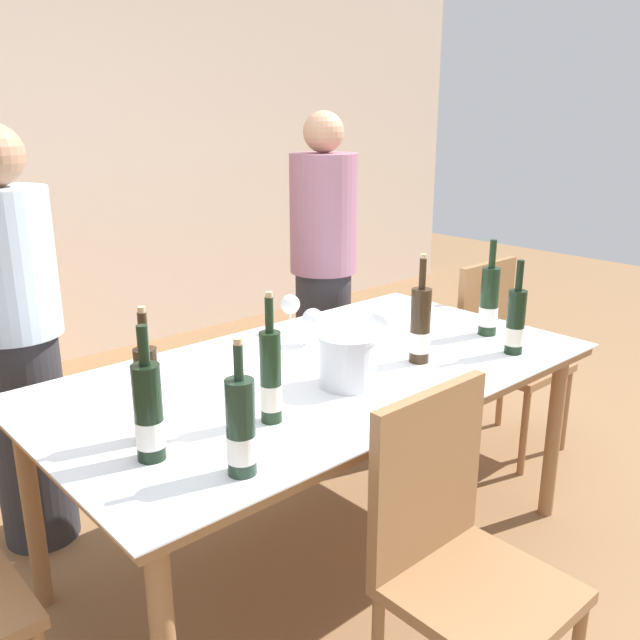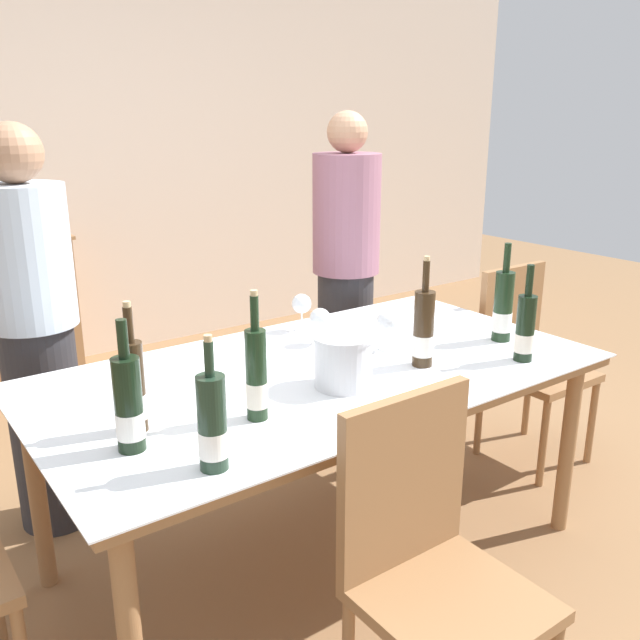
% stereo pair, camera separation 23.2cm
% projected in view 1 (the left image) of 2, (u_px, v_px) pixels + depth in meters
% --- Properties ---
extents(ground_plane, '(12.00, 12.00, 0.00)m').
position_uv_depth(ground_plane, '(320.00, 553.00, 2.60)').
color(ground_plane, olive).
extents(back_wall, '(8.00, 0.10, 2.80)m').
position_uv_depth(back_wall, '(19.00, 149.00, 4.15)').
color(back_wall, beige).
rests_on(back_wall, ground_plane).
extents(dining_table, '(1.97, 1.06, 0.76)m').
position_uv_depth(dining_table, '(320.00, 385.00, 2.39)').
color(dining_table, '#996B42').
rests_on(dining_table, ground_plane).
extents(ice_bucket, '(0.20, 0.20, 0.17)m').
position_uv_depth(ice_bucket, '(348.00, 358.00, 2.21)').
color(ice_bucket, silver).
rests_on(ice_bucket, dining_table).
extents(wine_bottle_0, '(0.07, 0.07, 0.35)m').
position_uv_depth(wine_bottle_0, '(515.00, 323.00, 2.50)').
color(wine_bottle_0, black).
rests_on(wine_bottle_0, dining_table).
extents(wine_bottle_1, '(0.08, 0.08, 0.36)m').
position_uv_depth(wine_bottle_1, '(149.00, 414.00, 1.73)').
color(wine_bottle_1, black).
rests_on(wine_bottle_1, dining_table).
extents(wine_bottle_2, '(0.08, 0.08, 0.39)m').
position_uv_depth(wine_bottle_2, '(489.00, 303.00, 2.71)').
color(wine_bottle_2, black).
rests_on(wine_bottle_2, dining_table).
extents(wine_bottle_3, '(0.06, 0.06, 0.39)m').
position_uv_depth(wine_bottle_3, '(271.00, 379.00, 1.94)').
color(wine_bottle_3, black).
rests_on(wine_bottle_3, dining_table).
extents(wine_bottle_4, '(0.07, 0.07, 0.40)m').
position_uv_depth(wine_bottle_4, '(420.00, 327.00, 2.41)').
color(wine_bottle_4, '#332314').
rests_on(wine_bottle_4, dining_table).
extents(wine_bottle_5, '(0.08, 0.08, 0.36)m').
position_uv_depth(wine_bottle_5, '(241.00, 430.00, 1.66)').
color(wine_bottle_5, '#1E3323').
rests_on(wine_bottle_5, dining_table).
extents(wine_bottle_6, '(0.07, 0.07, 0.38)m').
position_uv_depth(wine_bottle_6, '(148.00, 395.00, 1.83)').
color(wine_bottle_6, '#332314').
rests_on(wine_bottle_6, dining_table).
extents(wine_glass_0, '(0.08, 0.08, 0.14)m').
position_uv_depth(wine_glass_0, '(313.00, 320.00, 2.61)').
color(wine_glass_0, white).
rests_on(wine_glass_0, dining_table).
extents(wine_glass_1, '(0.08, 0.08, 0.15)m').
position_uv_depth(wine_glass_1, '(381.00, 320.00, 2.56)').
color(wine_glass_1, white).
rests_on(wine_glass_1, dining_table).
extents(wine_glass_2, '(0.08, 0.08, 0.15)m').
position_uv_depth(wine_glass_2, '(290.00, 305.00, 2.76)').
color(wine_glass_2, white).
rests_on(wine_glass_2, dining_table).
extents(chair_right_end, '(0.42, 0.42, 0.92)m').
position_uv_depth(chair_right_end, '(501.00, 345.00, 3.32)').
color(chair_right_end, '#996B42').
rests_on(chair_right_end, ground_plane).
extents(chair_near_front, '(0.42, 0.42, 0.93)m').
position_uv_depth(chair_near_front, '(455.00, 546.00, 1.78)').
color(chair_near_front, '#996B42').
rests_on(chair_near_front, ground_plane).
extents(person_host, '(0.33, 0.33, 1.59)m').
position_uv_depth(person_host, '(18.00, 346.00, 2.47)').
color(person_host, '#2D2D33').
rests_on(person_host, ground_plane).
extents(person_guest_left, '(0.33, 0.33, 1.63)m').
position_uv_depth(person_guest_left, '(323.00, 280.00, 3.38)').
color(person_guest_left, '#2D2D33').
rests_on(person_guest_left, ground_plane).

